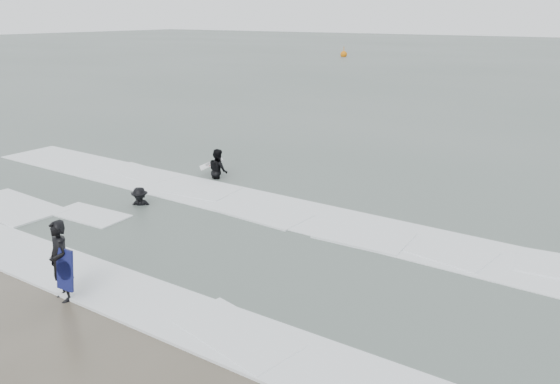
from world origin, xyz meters
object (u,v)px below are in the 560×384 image
Objects in this scene: surfer_centre at (65,299)px; buoy at (344,54)px; surfer_wading at (219,179)px; surfer_breaker at (140,207)px.

surfer_centre is 74.12m from buoy.
surfer_breaker is at bearing 116.98° from surfer_wading.
buoy reaches higher than surfer_wading.
buoy reaches higher than surfer_centre.
buoy reaches higher than surfer_breaker.
surfer_centre is 1.09× the size of surfer_wading.
buoy is (-25.53, 59.00, 0.42)m from surfer_wading.
surfer_breaker is (-0.04, -4.02, 0.00)m from surfer_wading.
surfer_wading is (-3.27, 9.29, 0.00)m from surfer_centre.
surfer_breaker is at bearing -67.98° from buoy.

